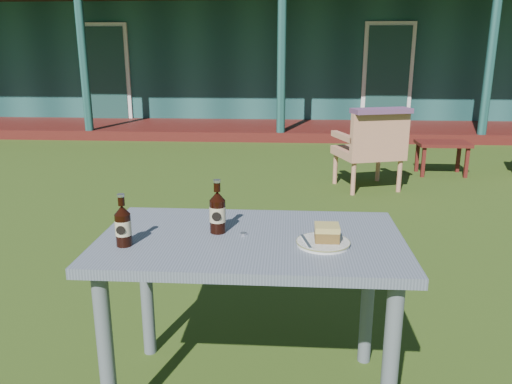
# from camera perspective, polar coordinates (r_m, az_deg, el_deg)

# --- Properties ---
(ground) EXTENTS (80.00, 80.00, 0.00)m
(ground) POSITION_cam_1_polar(r_m,az_deg,el_deg) (3.73, 1.35, -6.81)
(ground) COLOR #334916
(pavilion) EXTENTS (15.80, 8.30, 3.45)m
(pavilion) POSITION_cam_1_polar(r_m,az_deg,el_deg) (12.84, 3.33, 16.35)
(pavilion) COLOR #1B4845
(pavilion) RESTS_ON ground
(cafe_table) EXTENTS (1.20, 0.70, 0.72)m
(cafe_table) POSITION_cam_1_polar(r_m,az_deg,el_deg) (2.02, -0.58, -7.80)
(cafe_table) COLOR slate
(cafe_table) RESTS_ON ground
(plate) EXTENTS (0.20, 0.20, 0.01)m
(plate) POSITION_cam_1_polar(r_m,az_deg,el_deg) (1.91, 7.67, -5.77)
(plate) COLOR silver
(plate) RESTS_ON cafe_table
(cake_slice) EXTENTS (0.09, 0.09, 0.06)m
(cake_slice) POSITION_cam_1_polar(r_m,az_deg,el_deg) (1.91, 8.10, -4.61)
(cake_slice) COLOR brown
(cake_slice) RESTS_ON plate
(fork) EXTENTS (0.04, 0.14, 0.00)m
(fork) POSITION_cam_1_polar(r_m,az_deg,el_deg) (1.90, 5.73, -5.63)
(fork) COLOR silver
(fork) RESTS_ON plate
(cola_bottle_near) EXTENTS (0.07, 0.07, 0.22)m
(cola_bottle_near) POSITION_cam_1_polar(r_m,az_deg,el_deg) (2.01, -4.42, -2.25)
(cola_bottle_near) COLOR black
(cola_bottle_near) RESTS_ON cafe_table
(cola_bottle_far) EXTENTS (0.06, 0.06, 0.20)m
(cola_bottle_far) POSITION_cam_1_polar(r_m,az_deg,el_deg) (1.93, -14.95, -3.69)
(cola_bottle_far) COLOR black
(cola_bottle_far) RESTS_ON cafe_table
(bottle_cap) EXTENTS (0.03, 0.03, 0.01)m
(bottle_cap) POSITION_cam_1_polar(r_m,az_deg,el_deg) (2.00, -1.42, -4.80)
(bottle_cap) COLOR silver
(bottle_cap) RESTS_ON cafe_table
(armchair_left) EXTENTS (0.77, 0.74, 0.84)m
(armchair_left) POSITION_cam_1_polar(r_m,az_deg,el_deg) (5.44, 13.06, 5.11)
(armchair_left) COLOR tan
(armchair_left) RESTS_ON ground
(floral_throw) EXTENTS (0.64, 0.38, 0.05)m
(floral_throw) POSITION_cam_1_polar(r_m,az_deg,el_deg) (5.23, 14.15, 9.00)
(floral_throw) COLOR #603A5F
(floral_throw) RESTS_ON armchair_left
(side_table) EXTENTS (0.60, 0.40, 0.40)m
(side_table) POSITION_cam_1_polar(r_m,az_deg,el_deg) (6.41, 20.54, 4.86)
(side_table) COLOR #4D1612
(side_table) RESTS_ON ground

